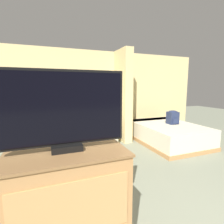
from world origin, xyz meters
TOP-DOWN VIEW (x-y plane):
  - wall_back at (-0.00, 4.33)m, footprint 6.40×0.16m
  - wall_partition_pillar at (0.43, 3.86)m, footprint 0.24×0.81m
  - couch at (-0.99, 3.84)m, footprint 2.18×0.84m
  - coffee_table at (-1.03, 2.88)m, footprint 0.68×0.53m
  - side_table at (-2.24, 3.80)m, footprint 0.47×0.47m
  - table_lamp at (-2.24, 3.80)m, footprint 0.34×0.34m
  - tv_dresser at (-1.54, 0.63)m, footprint 0.94×0.58m
  - tv at (-1.54, 0.63)m, footprint 0.95×0.16m
  - bed at (1.48, 3.17)m, footprint 1.54×2.13m
  - backpack at (1.64, 3.13)m, footprint 0.27×0.27m

SIDE VIEW (x-z plane):
  - bed at x=1.48m, z-range 0.00..0.53m
  - couch at x=-0.99m, z-range -0.11..0.78m
  - coffee_table at x=-1.03m, z-range 0.16..0.59m
  - side_table at x=-2.24m, z-range 0.18..0.71m
  - tv_dresser at x=-1.54m, z-range 0.00..1.06m
  - backpack at x=1.64m, z-range 0.53..0.91m
  - table_lamp at x=-2.24m, z-range 0.61..1.05m
  - wall_back at x=0.00m, z-range -0.01..2.59m
  - wall_partition_pillar at x=0.43m, z-range 0.00..2.60m
  - tv at x=-1.54m, z-range 1.07..1.70m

